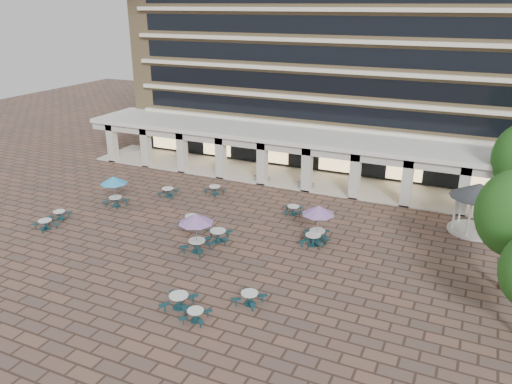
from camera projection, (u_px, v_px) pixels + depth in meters
ground at (217, 244)px, 34.10m from camera, size 120.00×120.00×0.00m
apartment_building at (333, 32)px, 51.29m from camera, size 40.00×15.50×25.20m
retail_arcade at (294, 148)px, 45.62m from camera, size 42.00×6.60×4.40m
picnic_table_0 at (45, 224)px, 36.18m from camera, size 1.90×1.90×0.72m
picnic_table_1 at (179, 300)px, 26.82m from camera, size 1.97×1.97×0.79m
picnic_table_2 at (196, 314)px, 25.72m from camera, size 1.59×1.59×0.65m
picnic_table_3 at (250, 297)px, 27.15m from camera, size 1.73×1.73×0.72m
picnic_table_4 at (114, 181)px, 39.71m from camera, size 2.18×2.18×2.51m
picnic_table_5 at (192, 219)px, 36.87m from camera, size 1.93×1.93×0.74m
picnic_table_6 at (196, 220)px, 32.24m from camera, size 2.34×2.34×2.70m
picnic_table_7 at (313, 239)px, 33.78m from camera, size 1.90×1.90×0.80m
picnic_table_8 at (60, 214)px, 37.89m from camera, size 1.73×1.73×0.66m
picnic_table_9 at (215, 189)px, 42.82m from camera, size 1.93×1.93×0.74m
picnic_table_10 at (218, 235)px, 34.31m from camera, size 2.22×2.22×0.83m
picnic_table_11 at (318, 211)px, 33.73m from camera, size 2.27×2.27×2.62m
picnic_table_12 at (168, 191)px, 42.33m from camera, size 1.94×1.94×0.74m
picnic_table_13 at (293, 209)px, 38.74m from camera, size 1.83×1.83×0.70m
gazebo at (478, 196)px, 35.03m from camera, size 3.90×3.90×3.63m
planter_left at (262, 177)px, 45.82m from camera, size 1.50×0.67×1.21m
planter_right at (306, 183)px, 44.18m from camera, size 1.50×0.64×1.24m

